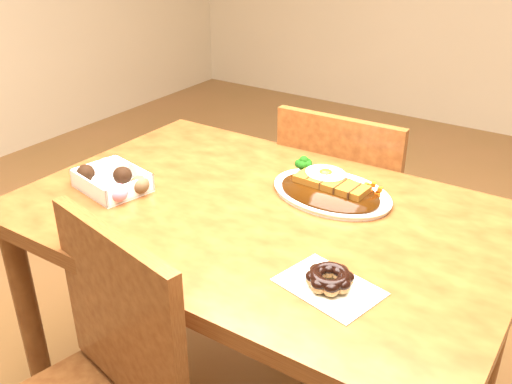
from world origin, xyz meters
The scene contains 5 objects.
table centered at (0.00, 0.00, 0.65)m, with size 1.20×0.80×0.75m.
chair_far centered at (0.00, 0.53, 0.48)m, with size 0.43×0.43×0.87m.
katsu_curry_plate centered at (0.10, 0.17, 0.77)m, with size 0.35×0.27×0.06m.
donut_box centered at (-0.39, -0.12, 0.78)m, with size 0.22×0.18×0.05m.
pon_de_ring centered at (0.28, -0.19, 0.77)m, with size 0.22×0.17×0.04m.
Camera 1 is at (0.67, -1.03, 1.42)m, focal length 40.00 mm.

